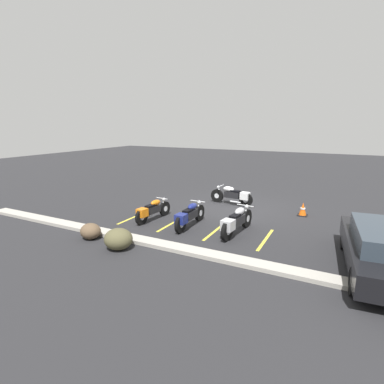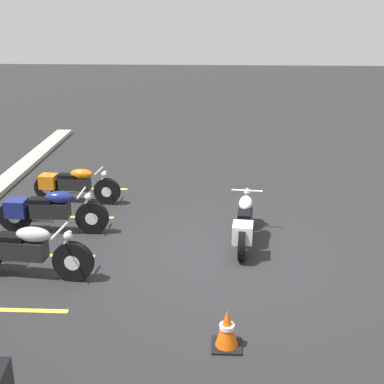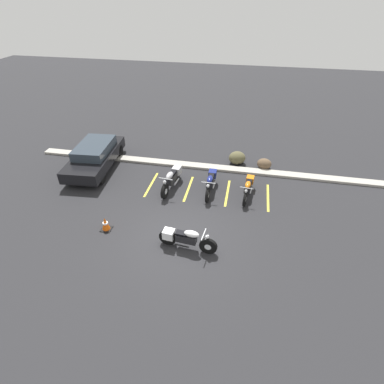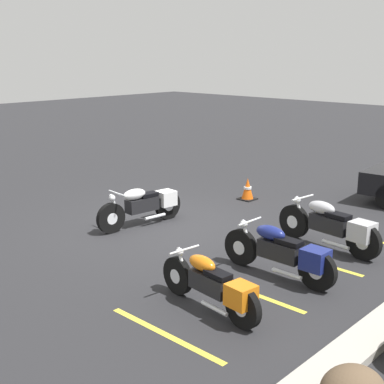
{
  "view_description": "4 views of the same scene",
  "coord_description": "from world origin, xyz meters",
  "px_view_note": "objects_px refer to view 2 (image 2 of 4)",
  "views": [
    {
      "loc": [
        -4.25,
        12.81,
        3.77
      ],
      "look_at": [
        1.48,
        1.58,
        0.89
      ],
      "focal_mm": 28.0,
      "sensor_mm": 36.0,
      "label": 1
    },
    {
      "loc": [
        -8.93,
        0.12,
        4.34
      ],
      "look_at": [
        0.1,
        0.55,
        1.1
      ],
      "focal_mm": 50.0,
      "sensor_mm": 36.0,
      "label": 2
    },
    {
      "loc": [
        2.06,
        -7.97,
        7.84
      ],
      "look_at": [
        0.03,
        2.23,
        0.6
      ],
      "focal_mm": 28.0,
      "sensor_mm": 36.0,
      "label": 3
    },
    {
      "loc": [
        7.72,
        8.02,
        3.65
      ],
      "look_at": [
        -0.24,
        0.5,
        0.8
      ],
      "focal_mm": 50.0,
      "sensor_mm": 36.0,
      "label": 4
    }
  ],
  "objects_px": {
    "parked_bike_1": "(47,211)",
    "traffic_cone": "(227,330)",
    "motorcycle_white_featured": "(244,222)",
    "parked_bike_2": "(72,184)",
    "parked_bike_0": "(19,250)"
  },
  "relations": [
    {
      "from": "parked_bike_1",
      "to": "traffic_cone",
      "type": "relative_size",
      "value": 3.89
    },
    {
      "from": "traffic_cone",
      "to": "motorcycle_white_featured",
      "type": "bearing_deg",
      "value": -6.51
    },
    {
      "from": "parked_bike_1",
      "to": "traffic_cone",
      "type": "distance_m",
      "value": 4.99
    },
    {
      "from": "parked_bike_1",
      "to": "parked_bike_0",
      "type": "bearing_deg",
      "value": -86.97
    },
    {
      "from": "motorcycle_white_featured",
      "to": "parked_bike_1",
      "type": "relative_size",
      "value": 0.98
    },
    {
      "from": "parked_bike_0",
      "to": "traffic_cone",
      "type": "height_order",
      "value": "parked_bike_0"
    },
    {
      "from": "parked_bike_2",
      "to": "parked_bike_1",
      "type": "bearing_deg",
      "value": -85.28
    },
    {
      "from": "motorcycle_white_featured",
      "to": "parked_bike_0",
      "type": "height_order",
      "value": "parked_bike_0"
    },
    {
      "from": "motorcycle_white_featured",
      "to": "parked_bike_0",
      "type": "distance_m",
      "value": 4.02
    },
    {
      "from": "parked_bike_0",
      "to": "parked_bike_1",
      "type": "distance_m",
      "value": 1.79
    },
    {
      "from": "motorcycle_white_featured",
      "to": "parked_bike_1",
      "type": "xyz_separation_m",
      "value": [
        0.37,
        3.84,
        0.01
      ]
    },
    {
      "from": "motorcycle_white_featured",
      "to": "parked_bike_0",
      "type": "xyz_separation_m",
      "value": [
        -1.42,
        3.76,
        0.03
      ]
    },
    {
      "from": "parked_bike_1",
      "to": "traffic_cone",
      "type": "height_order",
      "value": "parked_bike_1"
    },
    {
      "from": "parked_bike_2",
      "to": "traffic_cone",
      "type": "xyz_separation_m",
      "value": [
        -5.27,
        -3.43,
        -0.16
      ]
    },
    {
      "from": "motorcycle_white_featured",
      "to": "parked_bike_1",
      "type": "bearing_deg",
      "value": 90.24
    }
  ]
}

